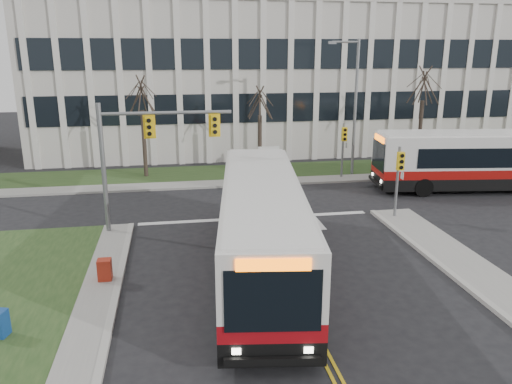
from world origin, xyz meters
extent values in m
plane|color=black|center=(0.00, 0.00, 0.00)|extent=(120.00, 120.00, 0.00)
cube|color=#9E9B93|center=(5.00, 15.20, 0.07)|extent=(44.00, 1.60, 0.14)
cube|color=#27421C|center=(5.00, 18.00, 0.06)|extent=(44.00, 5.00, 0.12)
cube|color=beige|center=(5.00, 30.00, 6.00)|extent=(40.00, 16.00, 12.00)
cylinder|color=slate|center=(-7.30, 7.20, 3.10)|extent=(0.22, 0.22, 6.20)
cylinder|color=slate|center=(-4.30, 7.20, 5.70)|extent=(6.00, 0.16, 0.16)
cube|color=yellow|center=(-5.10, 7.05, 5.10)|extent=(0.34, 0.24, 0.92)
cube|color=yellow|center=(-2.10, 7.05, 5.10)|extent=(0.34, 0.24, 0.92)
cylinder|color=slate|center=(7.20, 7.00, 1.90)|extent=(0.14, 0.14, 3.80)
cube|color=yellow|center=(7.20, 6.80, 3.10)|extent=(0.34, 0.24, 0.92)
cylinder|color=slate|center=(7.20, 15.50, 1.90)|extent=(0.14, 0.14, 3.80)
cube|color=yellow|center=(7.20, 15.30, 3.10)|extent=(0.34, 0.24, 0.92)
cylinder|color=slate|center=(8.20, 16.20, 4.60)|extent=(0.20, 0.20, 9.20)
cylinder|color=slate|center=(7.30, 16.20, 9.00)|extent=(1.80, 0.14, 0.14)
cube|color=slate|center=(6.40, 16.20, 8.95)|extent=(0.50, 0.25, 0.18)
cylinder|color=slate|center=(1.90, 17.50, 0.50)|extent=(0.08, 0.08, 1.00)
cylinder|color=slate|center=(3.10, 17.50, 0.50)|extent=(0.08, 0.08, 1.00)
cube|color=white|center=(2.50, 17.50, 1.20)|extent=(1.50, 0.12, 1.60)
cylinder|color=#42352B|center=(-6.00, 18.00, 2.31)|extent=(0.28, 0.28, 4.62)
cylinder|color=#42352B|center=(2.00, 18.20, 2.05)|extent=(0.28, 0.28, 4.09)
cylinder|color=#42352B|center=(14.00, 18.00, 2.48)|extent=(0.28, 0.28, 4.95)
cube|color=#A02514|center=(-6.80, 1.68, 0.47)|extent=(0.51, 0.46, 0.95)
camera|label=1|loc=(-4.03, -16.21, 8.47)|focal=35.00mm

